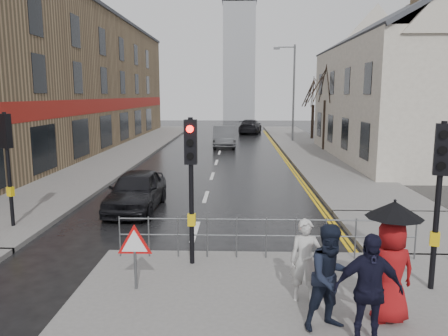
# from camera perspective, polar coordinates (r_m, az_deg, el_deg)

# --- Properties ---
(ground) EXTENTS (120.00, 120.00, 0.00)m
(ground) POSITION_cam_1_polar(r_m,az_deg,el_deg) (10.38, -5.41, -13.36)
(ground) COLOR black
(ground) RESTS_ON ground
(left_pavement) EXTENTS (4.00, 44.00, 0.14)m
(left_pavement) POSITION_cam_1_polar(r_m,az_deg,el_deg) (33.63, -11.61, 2.59)
(left_pavement) COLOR #605E5B
(left_pavement) RESTS_ON ground
(right_pavement) EXTENTS (4.00, 40.00, 0.14)m
(right_pavement) POSITION_cam_1_polar(r_m,az_deg,el_deg) (35.11, 10.34, 2.92)
(right_pavement) COLOR #605E5B
(right_pavement) RESTS_ON ground
(pavement_bridge_right) EXTENTS (4.00, 4.20, 0.14)m
(pavement_bridge_right) POSITION_cam_1_polar(r_m,az_deg,el_deg) (14.12, 23.75, -7.59)
(pavement_bridge_right) COLOR #605E5B
(pavement_bridge_right) RESTS_ON ground
(building_left_terrace) EXTENTS (8.00, 42.00, 10.00)m
(building_left_terrace) POSITION_cam_1_polar(r_m,az_deg,el_deg) (34.17, -21.46, 10.53)
(building_left_terrace) COLOR #927754
(building_left_terrace) RESTS_ON ground
(building_right_cream) EXTENTS (9.00, 16.40, 10.10)m
(building_right_cream) POSITION_cam_1_polar(r_m,az_deg,el_deg) (29.53, 23.49, 10.23)
(building_right_cream) COLOR beige
(building_right_cream) RESTS_ON ground
(church_tower) EXTENTS (5.00, 5.00, 18.00)m
(church_tower) POSITION_cam_1_polar(r_m,az_deg,el_deg) (71.66, 1.98, 13.53)
(church_tower) COLOR gray
(church_tower) RESTS_ON ground
(traffic_signal_near_left) EXTENTS (0.28, 0.27, 3.40)m
(traffic_signal_near_left) POSITION_cam_1_polar(r_m,az_deg,el_deg) (9.86, -4.34, 0.33)
(traffic_signal_near_left) COLOR black
(traffic_signal_near_left) RESTS_ON near_pavement
(traffic_signal_near_right) EXTENTS (0.34, 0.33, 3.40)m
(traffic_signal_near_right) POSITION_cam_1_polar(r_m,az_deg,el_deg) (9.49, 26.36, -1.00)
(traffic_signal_near_right) COLOR black
(traffic_signal_near_right) RESTS_ON near_pavement
(traffic_signal_far_left) EXTENTS (0.34, 0.33, 3.40)m
(traffic_signal_far_left) POSITION_cam_1_polar(r_m,az_deg,el_deg) (14.27, -26.47, 2.22)
(traffic_signal_far_left) COLOR black
(traffic_signal_far_left) RESTS_ON left_pavement
(guard_railing_front) EXTENTS (7.14, 0.04, 1.00)m
(guard_railing_front) POSITION_cam_1_polar(r_m,az_deg,el_deg) (10.60, 5.55, -7.93)
(guard_railing_front) COLOR #595B5E
(guard_railing_front) RESTS_ON near_pavement
(warning_sign) EXTENTS (0.80, 0.07, 1.35)m
(warning_sign) POSITION_cam_1_polar(r_m,az_deg,el_deg) (9.03, -11.59, -9.99)
(warning_sign) COLOR #595B5E
(warning_sign) RESTS_ON near_pavement
(street_lamp) EXTENTS (1.83, 0.25, 8.00)m
(street_lamp) POSITION_cam_1_polar(r_m,az_deg,el_deg) (37.77, 8.83, 10.46)
(street_lamp) COLOR #595B5E
(street_lamp) RESTS_ON right_pavement
(tree_near) EXTENTS (2.40, 2.40, 6.58)m
(tree_near) POSITION_cam_1_polar(r_m,az_deg,el_deg) (32.12, 13.22, 11.28)
(tree_near) COLOR #31231B
(tree_near) RESTS_ON right_pavement
(tree_far) EXTENTS (2.40, 2.40, 5.64)m
(tree_far) POSITION_cam_1_polar(r_m,az_deg,el_deg) (40.06, 11.61, 9.92)
(tree_far) COLOR #31231B
(tree_far) RESTS_ON right_pavement
(pedestrian_a) EXTENTS (0.62, 0.44, 1.59)m
(pedestrian_a) POSITION_cam_1_polar(r_m,az_deg,el_deg) (8.58, 10.55, -11.78)
(pedestrian_a) COLOR #B5B4B1
(pedestrian_a) RESTS_ON near_pavement
(pedestrian_b) EXTENTS (1.06, 0.94, 1.81)m
(pedestrian_b) POSITION_cam_1_polar(r_m,az_deg,el_deg) (7.66, 13.84, -13.71)
(pedestrian_b) COLOR black
(pedestrian_b) RESTS_ON near_pavement
(pedestrian_with_umbrella) EXTENTS (0.96, 0.96, 2.14)m
(pedestrian_with_umbrella) POSITION_cam_1_polar(r_m,az_deg,el_deg) (8.11, 21.01, -10.93)
(pedestrian_with_umbrella) COLOR maroon
(pedestrian_with_umbrella) RESTS_ON near_pavement
(pedestrian_d) EXTENTS (1.07, 0.45, 1.82)m
(pedestrian_d) POSITION_cam_1_polar(r_m,az_deg,el_deg) (7.35, 18.32, -14.90)
(pedestrian_d) COLOR black
(pedestrian_d) RESTS_ON near_pavement
(car_parked) EXTENTS (1.71, 4.13, 1.40)m
(car_parked) POSITION_cam_1_polar(r_m,az_deg,el_deg) (15.72, -11.39, -2.88)
(car_parked) COLOR black
(car_parked) RESTS_ON ground
(car_mid) EXTENTS (1.88, 4.95, 1.61)m
(car_mid) POSITION_cam_1_polar(r_m,az_deg,el_deg) (34.21, 0.02, 4.14)
(car_mid) COLOR #424447
(car_mid) RESTS_ON ground
(car_far) EXTENTS (2.74, 5.33, 1.48)m
(car_far) POSITION_cam_1_polar(r_m,az_deg,el_deg) (46.10, 3.45, 5.44)
(car_far) COLOR black
(car_far) RESTS_ON ground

